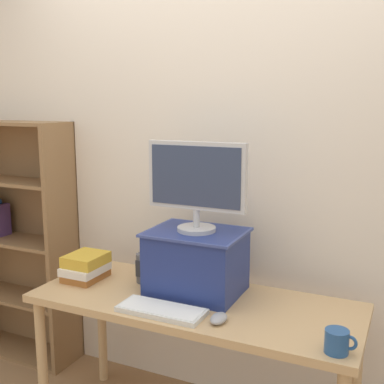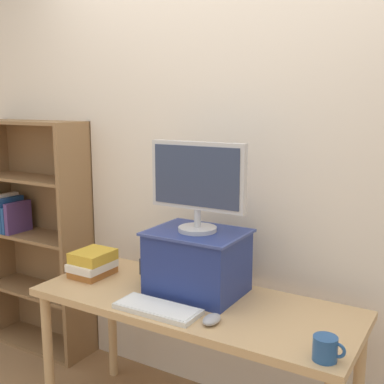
{
  "view_description": "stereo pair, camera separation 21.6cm",
  "coord_description": "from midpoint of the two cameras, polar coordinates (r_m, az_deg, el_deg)",
  "views": [
    {
      "loc": [
        0.87,
        -1.89,
        1.61
      ],
      "look_at": [
        -0.03,
        0.03,
        1.22
      ],
      "focal_mm": 45.0,
      "sensor_mm": 36.0,
      "label": 1
    },
    {
      "loc": [
        1.06,
        -1.79,
        1.61
      ],
      "look_at": [
        -0.03,
        0.03,
        1.22
      ],
      "focal_mm": 45.0,
      "sensor_mm": 36.0,
      "label": 2
    }
  ],
  "objects": [
    {
      "name": "back_wall",
      "position": [
        2.52,
        8.06,
        3.31
      ],
      "size": [
        7.0,
        0.08,
        2.6
      ],
      "color": "beige",
      "rests_on": "ground_plane"
    },
    {
      "name": "book_stack",
      "position": [
        2.55,
        -9.34,
        -8.39
      ],
      "size": [
        0.18,
        0.23,
        0.13
      ],
      "color": "#AD662D",
      "rests_on": "desk"
    },
    {
      "name": "riser_box",
      "position": [
        2.28,
        3.38,
        -8.18
      ],
      "size": [
        0.44,
        0.35,
        0.3
      ],
      "color": "navy",
      "rests_on": "desk"
    },
    {
      "name": "bookshelf_unit",
      "position": [
        3.31,
        -16.43,
        -4.64
      ],
      "size": [
        0.79,
        0.28,
        1.5
      ],
      "color": "olive",
      "rests_on": "ground_plane"
    },
    {
      "name": "desk_speaker",
      "position": [
        2.46,
        -2.71,
        -8.84
      ],
      "size": [
        0.08,
        0.08,
        0.15
      ],
      "color": "#4C4C51",
      "rests_on": "desk"
    },
    {
      "name": "desk",
      "position": [
        2.29,
        2.92,
        -14.51
      ],
      "size": [
        1.51,
        0.59,
        0.72
      ],
      "color": "tan",
      "rests_on": "ground_plane"
    },
    {
      "name": "keyboard",
      "position": [
        2.13,
        -1.15,
        -13.71
      ],
      "size": [
        0.38,
        0.16,
        0.02
      ],
      "color": "silver",
      "rests_on": "desk"
    },
    {
      "name": "computer_monitor",
      "position": [
        2.19,
        3.47,
        1.19
      ],
      "size": [
        0.48,
        0.18,
        0.42
      ],
      "color": "#B7B7BA",
      "rests_on": "riser_box"
    },
    {
      "name": "computer_mouse",
      "position": [
        2.03,
        5.5,
        -14.87
      ],
      "size": [
        0.06,
        0.1,
        0.04
      ],
      "color": "#99999E",
      "rests_on": "desk"
    },
    {
      "name": "coffee_mug",
      "position": [
        1.85,
        18.98,
        -17.22
      ],
      "size": [
        0.12,
        0.09,
        0.09
      ],
      "color": "#234C84",
      "rests_on": "desk"
    }
  ]
}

